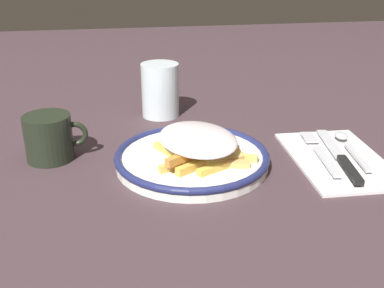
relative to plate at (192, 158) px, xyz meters
The scene contains 9 objects.
ground_plane 0.01m from the plate, ahead, with size 2.60×2.60×0.00m, color #3F2E33.
plate is the anchor object (origin of this frame).
fries_heap 0.03m from the plate, 37.15° to the right, with size 0.17×0.18×0.04m.
napkin 0.24m from the plate, ahead, with size 0.15×0.23×0.01m, color silver.
fork 0.22m from the plate, ahead, with size 0.04×0.18×0.01m.
knife 0.24m from the plate, ahead, with size 0.05×0.21×0.01m.
spoon 0.27m from the plate, ahead, with size 0.04×0.15×0.01m.
water_glass 0.25m from the plate, 96.19° to the left, with size 0.08×0.08×0.11m, color silver.
coffee_mug 0.24m from the plate, 164.79° to the left, with size 0.10×0.08×0.08m.
Camera 1 is at (-0.11, -0.68, 0.34)m, focal length 44.18 mm.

